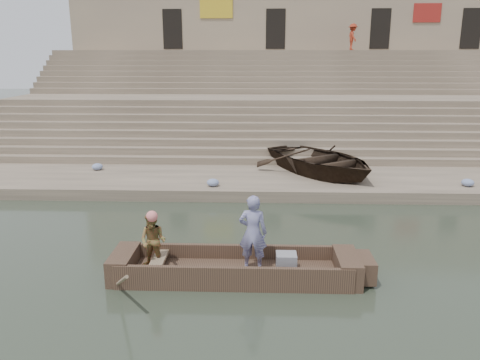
# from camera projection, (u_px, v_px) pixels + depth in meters

# --- Properties ---
(ground) EXTENTS (120.00, 120.00, 0.00)m
(ground) POSITION_uv_depth(u_px,v_px,m) (400.00, 287.00, 10.51)
(ground) COLOR #273124
(ground) RESTS_ON ground
(lower_landing) EXTENTS (32.00, 4.00, 0.40)m
(lower_landing) POSITION_uv_depth(u_px,v_px,m) (340.00, 183.00, 18.18)
(lower_landing) COLOR gray
(lower_landing) RESTS_ON ground
(mid_landing) EXTENTS (32.00, 3.00, 2.80)m
(mid_landing) POSITION_uv_depth(u_px,v_px,m) (317.00, 124.00, 25.11)
(mid_landing) COLOR gray
(mid_landing) RESTS_ON ground
(upper_landing) EXTENTS (32.00, 3.00, 5.20)m
(upper_landing) POSITION_uv_depth(u_px,v_px,m) (305.00, 91.00, 31.57)
(upper_landing) COLOR gray
(upper_landing) RESTS_ON ground
(ghat_steps) EXTENTS (32.00, 11.00, 5.20)m
(ghat_steps) POSITION_uv_depth(u_px,v_px,m) (314.00, 112.00, 26.65)
(ghat_steps) COLOR gray
(ghat_steps) RESTS_ON ground
(building_wall) EXTENTS (32.00, 5.07, 11.20)m
(building_wall) POSITION_uv_depth(u_px,v_px,m) (302.00, 45.00, 34.65)
(building_wall) COLOR tan
(building_wall) RESTS_ON ground
(main_rowboat) EXTENTS (5.00, 1.30, 0.22)m
(main_rowboat) POSITION_uv_depth(u_px,v_px,m) (234.00, 274.00, 10.88)
(main_rowboat) COLOR brown
(main_rowboat) RESTS_ON ground
(rowboat_trim) EXTENTS (6.04, 2.63, 1.97)m
(rowboat_trim) POSITION_uv_depth(u_px,v_px,m) (244.00, 266.00, 10.82)
(rowboat_trim) COLOR brown
(rowboat_trim) RESTS_ON ground
(standing_man) EXTENTS (0.69, 0.50, 1.75)m
(standing_man) POSITION_uv_depth(u_px,v_px,m) (253.00, 233.00, 10.66)
(standing_man) COLOR navy
(standing_man) RESTS_ON main_rowboat
(rowing_man) EXTENTS (0.73, 0.63, 1.30)m
(rowing_man) POSITION_uv_depth(u_px,v_px,m) (153.00, 241.00, 10.78)
(rowing_man) COLOR #2A7F2E
(rowing_man) RESTS_ON main_rowboat
(television) EXTENTS (0.46, 0.42, 0.40)m
(television) POSITION_uv_depth(u_px,v_px,m) (286.00, 262.00, 10.76)
(television) COLOR gray
(television) RESTS_ON main_rowboat
(beached_rowboat) EXTENTS (6.07, 6.48, 1.09)m
(beached_rowboat) POSITION_uv_depth(u_px,v_px,m) (321.00, 160.00, 18.65)
(beached_rowboat) COLOR #2D2116
(beached_rowboat) RESTS_ON lower_landing
(pedestrian) EXTENTS (0.69, 1.11, 1.66)m
(pedestrian) POSITION_uv_depth(u_px,v_px,m) (353.00, 37.00, 30.64)
(pedestrian) COLOR maroon
(pedestrian) RESTS_ON upper_landing
(cloth_bundles) EXTENTS (14.48, 2.73, 0.26)m
(cloth_bundles) POSITION_uv_depth(u_px,v_px,m) (252.00, 177.00, 17.76)
(cloth_bundles) COLOR #3F5999
(cloth_bundles) RESTS_ON lower_landing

